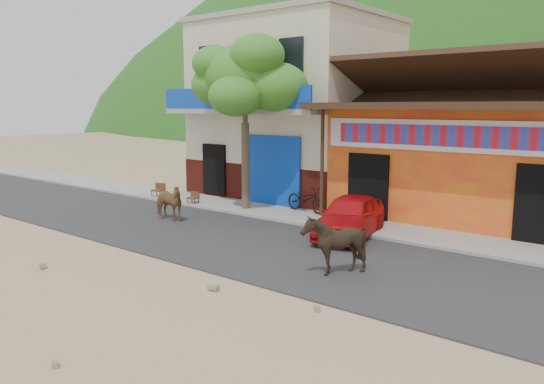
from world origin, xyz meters
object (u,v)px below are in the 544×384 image
at_px(cow_dark, 334,244).
at_px(scooter, 307,199).
at_px(tree, 245,123).
at_px(red_car, 350,216).
at_px(cafe_chair_left, 158,184).
at_px(cow_tan, 168,202).
at_px(cafe_chair_right, 193,193).

distance_m(cow_dark, scooter, 6.52).
relative_size(tree, red_car, 1.72).
xyz_separation_m(cow_dark, scooter, (-4.24, 4.96, -0.13)).
distance_m(tree, cafe_chair_left, 5.08).
relative_size(cow_dark, red_car, 0.38).
xyz_separation_m(cow_tan, red_car, (5.70, 1.81, 0.01)).
height_order(cow_tan, red_car, red_car).
relative_size(cow_tan, cow_dark, 1.04).
bearing_deg(cafe_chair_left, cow_tan, -55.42).
xyz_separation_m(red_car, scooter, (-2.75, 1.78, -0.06)).
bearing_deg(red_car, scooter, 132.65).
bearing_deg(cow_dark, cafe_chair_right, -128.51).
bearing_deg(red_car, tree, 153.81).
distance_m(red_car, scooter, 3.28).
distance_m(tree, scooter, 3.38).
bearing_deg(cafe_chair_right, tree, -2.86).
bearing_deg(tree, cow_dark, -33.52).
bearing_deg(scooter, tree, 118.39).
distance_m(cafe_chair_left, cafe_chair_right, 2.22).
relative_size(cafe_chair_left, cafe_chair_right, 1.23).
bearing_deg(cafe_chair_left, cafe_chair_right, -24.56).
distance_m(tree, red_car, 5.52).
relative_size(cow_dark, cafe_chair_right, 1.71).
distance_m(cow_tan, cafe_chair_left, 4.30).
bearing_deg(tree, cafe_chair_left, -175.57).
height_order(cow_tan, cow_dark, cow_dark).
height_order(red_car, cafe_chair_right, red_car).
bearing_deg(red_car, cow_dark, -79.47).
distance_m(tree, cow_dark, 7.95).
bearing_deg(cow_dark, red_car, -170.07).
distance_m(red_car, cafe_chair_right, 7.04).
bearing_deg(cow_tan, cow_dark, -101.30).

